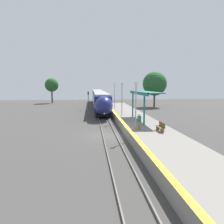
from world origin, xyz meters
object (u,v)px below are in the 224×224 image
at_px(lamppost_far, 115,94).
at_px(person_waiting, 139,122).
at_px(lamppost_near, 136,102).
at_px(lamppost_mid, 122,97).
at_px(train, 99,98).
at_px(railway_signal, 88,99).
at_px(platform_bench, 161,126).

bearing_deg(lamppost_far, person_waiting, -89.13).
bearing_deg(lamppost_near, lamppost_far, 90.00).
xyz_separation_m(person_waiting, lamppost_mid, (-0.31, 10.24, 1.95)).
xyz_separation_m(train, lamppost_near, (2.54, -32.06, 1.50)).
distance_m(railway_signal, lamppost_far, 9.35).
xyz_separation_m(lamppost_mid, lamppost_far, (0.00, 9.95, 0.00)).
height_order(platform_bench, lamppost_near, lamppost_near).
bearing_deg(lamppost_near, train, 94.54).
bearing_deg(lamppost_mid, person_waiting, -88.28).
relative_size(lamppost_mid, lamppost_far, 1.00).
distance_m(train, person_waiting, 32.49).
distance_m(person_waiting, railway_signal, 28.44).
bearing_deg(lamppost_mid, lamppost_near, -90.00).
relative_size(platform_bench, lamppost_far, 0.37).
relative_size(lamppost_near, lamppost_far, 1.00).
bearing_deg(lamppost_near, person_waiting, -43.55).
bearing_deg(lamppost_far, lamppost_near, -90.00).
distance_m(platform_bench, lamppost_far, 21.31).
bearing_deg(platform_bench, train, 98.28).
distance_m(train, lamppost_mid, 22.31).
bearing_deg(lamppost_near, railway_signal, 100.49).
bearing_deg(lamppost_mid, platform_bench, -78.36).
height_order(train, person_waiting, train).
xyz_separation_m(train, lamppost_mid, (2.54, -22.11, 1.50)).
xyz_separation_m(person_waiting, lamppost_near, (-0.31, 0.29, 1.95)).
distance_m(lamppost_near, lamppost_mid, 9.95).
relative_size(train, railway_signal, 10.82).
xyz_separation_m(railway_signal, lamppost_far, (5.12, -7.72, 1.30)).
height_order(person_waiting, lamppost_mid, lamppost_mid).
bearing_deg(lamppost_mid, lamppost_far, 90.00).
height_order(person_waiting, railway_signal, railway_signal).
relative_size(train, platform_bench, 24.70).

